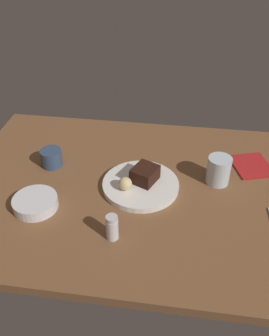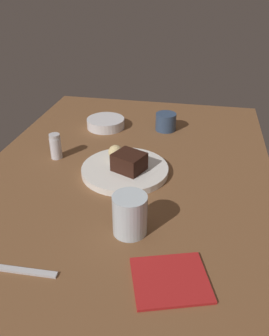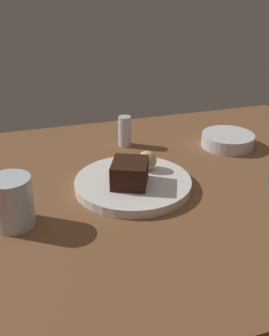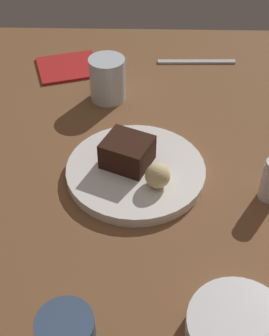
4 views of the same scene
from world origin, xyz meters
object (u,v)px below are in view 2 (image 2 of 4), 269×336
at_px(dessert_plate, 124,170).
at_px(water_glass, 130,215).
at_px(folded_napkin, 170,280).
at_px(coffee_cup, 166,122).
at_px(butter_knife, 11,269).
at_px(chocolate_cake_slice, 129,162).
at_px(side_bowl, 106,123).
at_px(bread_roll, 116,152).
at_px(salt_shaker, 56,146).

bearing_deg(dessert_plate, water_glass, -164.44).
bearing_deg(folded_napkin, water_glass, 39.90).
xyz_separation_m(coffee_cup, butter_knife, (-0.73, 0.22, -0.03)).
bearing_deg(chocolate_cake_slice, side_bowl, 26.06).
distance_m(chocolate_cake_slice, water_glass, 0.24).
distance_m(bread_roll, salt_shaker, 0.19).
xyz_separation_m(dessert_plate, water_glass, (-0.25, -0.07, 0.04)).
distance_m(salt_shaker, folded_napkin, 0.58).
height_order(dessert_plate, folded_napkin, dessert_plate).
distance_m(dessert_plate, butter_knife, 0.43).
bearing_deg(folded_napkin, side_bowl, 24.62).
bearing_deg(coffee_cup, side_bowl, 95.51).
xyz_separation_m(chocolate_cake_slice, water_glass, (-0.24, -0.05, 0.00)).
bearing_deg(salt_shaker, chocolate_cake_slice, -104.02).
distance_m(water_glass, butter_knife, 0.26).
height_order(salt_shaker, side_bowl, salt_shaker).
relative_size(side_bowl, coffee_cup, 1.86).
height_order(chocolate_cake_slice, folded_napkin, chocolate_cake_slice).
xyz_separation_m(bread_roll, water_glass, (-0.29, -0.10, 0.01)).
bearing_deg(chocolate_cake_slice, butter_knife, 158.63).
xyz_separation_m(water_glass, butter_knife, (-0.16, 0.21, -0.04)).
distance_m(dessert_plate, salt_shaker, 0.23).
bearing_deg(bread_roll, chocolate_cake_slice, -136.68).
relative_size(water_glass, folded_napkin, 0.66).
bearing_deg(water_glass, coffee_cup, -1.20).
height_order(dessert_plate, butter_knife, dessert_plate).
distance_m(chocolate_cake_slice, folded_napkin, 0.40).
bearing_deg(coffee_cup, folded_napkin, -172.46).
distance_m(bread_roll, coffee_cup, 0.30).
relative_size(salt_shaker, butter_knife, 0.42).
relative_size(chocolate_cake_slice, side_bowl, 0.59).
distance_m(chocolate_cake_slice, side_bowl, 0.35).
height_order(bread_roll, coffee_cup, same).
relative_size(water_glass, side_bowl, 0.69).
xyz_separation_m(dessert_plate, side_bowl, (0.30, 0.14, 0.01)).
relative_size(chocolate_cake_slice, folded_napkin, 0.57).
bearing_deg(dessert_plate, bread_roll, 38.37).
bearing_deg(water_glass, folded_napkin, -140.10).
bearing_deg(side_bowl, bread_roll, -158.63).
height_order(bread_roll, folded_napkin, bread_roll).
distance_m(bread_roll, folded_napkin, 0.47).
bearing_deg(water_glass, salt_shaker, 44.73).
bearing_deg(folded_napkin, dessert_plate, 24.95).
bearing_deg(chocolate_cake_slice, coffee_cup, -10.64).
relative_size(dessert_plate, bread_roll, 5.77).
distance_m(coffee_cup, folded_napkin, 0.71).
bearing_deg(bread_roll, butter_knife, 167.27).
bearing_deg(dessert_plate, folded_napkin, -155.05).
bearing_deg(water_glass, butter_knife, 127.64).
height_order(butter_knife, folded_napkin, folded_napkin).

